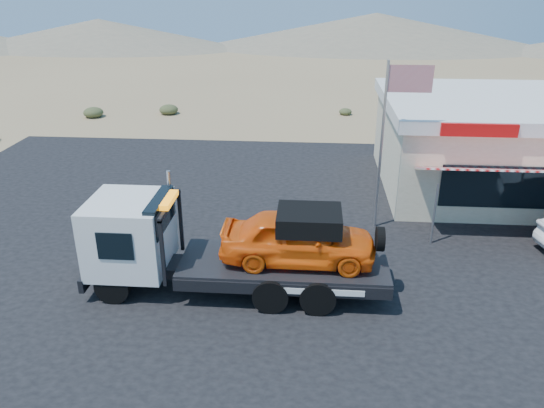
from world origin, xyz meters
name	(u,v)px	position (x,y,z in m)	size (l,w,h in m)	color
ground	(230,287)	(0.00, 0.00, 0.00)	(120.00, 120.00, 0.00)	#8F7551
asphalt_lot	(300,242)	(2.00, 3.00, 0.01)	(32.00, 24.00, 0.02)	black
tow_truck	(229,242)	(0.01, -0.06, 1.53)	(8.52, 2.53, 2.85)	black
jerky_store	(505,143)	(10.50, 8.97, 1.99)	(10.40, 9.97, 3.90)	beige
flagpole	(390,128)	(4.93, 4.50, 3.76)	(1.55, 0.10, 6.00)	#99999E
desert_scrub	(11,160)	(-12.28, 10.02, 0.30)	(27.55, 32.14, 0.69)	#363C20
distant_hills	(218,33)	(-9.77, 55.14, 1.89)	(126.00, 48.00, 4.20)	#726B59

